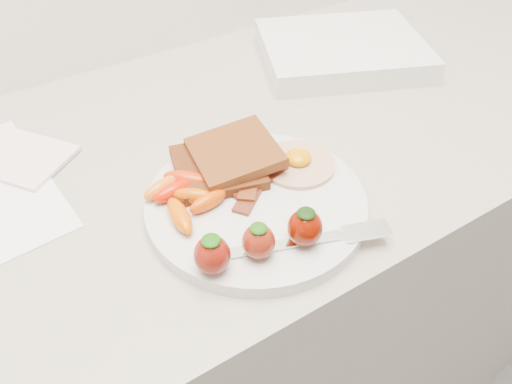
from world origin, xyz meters
TOP-DOWN VIEW (x-y plane):
  - counter at (0.00, 1.70)m, footprint 2.00×0.60m
  - plate at (0.03, 1.56)m, footprint 0.27×0.27m
  - toast_lower at (0.01, 1.63)m, footprint 0.13×0.13m
  - toast_upper at (0.04, 1.63)m, footprint 0.12×0.12m
  - fried_egg at (0.10, 1.58)m, footprint 0.13×0.13m
  - bacon_strips at (0.04, 1.58)m, footprint 0.10×0.09m
  - baby_carrots at (-0.05, 1.60)m, footprint 0.09×0.11m
  - strawberries at (-0.02, 1.48)m, footprint 0.14×0.06m
  - fork at (0.05, 1.46)m, footprint 0.18×0.08m
  - notepad at (-0.20, 1.82)m, footprint 0.16×0.17m
  - appliance at (0.36, 1.80)m, footprint 0.34×0.31m

SIDE VIEW (x-z plane):
  - counter at x=0.00m, z-range 0.00..0.90m
  - notepad at x=-0.20m, z-range 0.90..0.91m
  - plate at x=0.03m, z-range 0.90..0.92m
  - appliance at x=0.36m, z-range 0.90..0.94m
  - fork at x=0.05m, z-range 0.92..0.92m
  - bacon_strips at x=0.04m, z-range 0.92..0.93m
  - fried_egg at x=0.10m, z-range 0.91..0.93m
  - toast_lower at x=0.01m, z-range 0.92..0.93m
  - baby_carrots at x=-0.05m, z-range 0.92..0.94m
  - toast_upper at x=0.04m, z-range 0.93..0.95m
  - strawberries at x=-0.02m, z-range 0.92..0.96m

